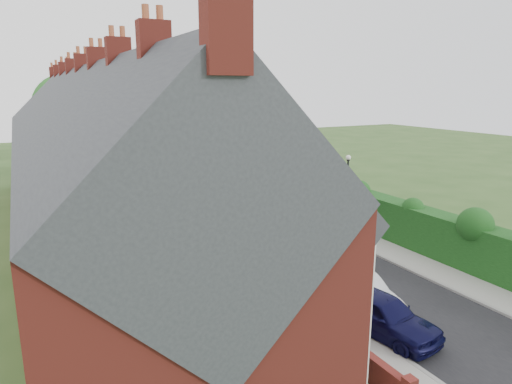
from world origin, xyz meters
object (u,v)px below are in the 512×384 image
Objects in this scene: car_red at (167,182)px; car_beige at (172,178)px; car_navy at (382,314)px; car_green at (205,194)px; lamppost at (347,184)px; car_silver_b at (259,237)px; car_black at (140,161)px; car_white at (225,219)px; horse_cart at (212,184)px; car_grey at (151,163)px; car_silver_a at (359,290)px; horse at (221,196)px.

car_beige is (1.05, 2.00, -0.04)m from car_red.
car_navy is 28.08m from car_red.
lamppost is at bearing -71.76° from car_green.
car_navy is at bearing -98.70° from car_green.
car_silver_b is at bearing 79.86° from car_navy.
car_black is (0.66, 31.03, 0.02)m from car_silver_b.
car_black is (-0.59, 19.33, 0.06)m from car_green.
horse_cart is at bearing 81.07° from car_white.
car_beige is 9.00m from car_grey.
car_white is at bearing -80.29° from car_red.
car_navy is at bearing -101.59° from car_black.
car_navy is at bearing -80.26° from car_red.
lamppost is 12.98m from car_green.
lamppost is 1.52× the size of horse_cart.
car_silver_b is 1.65× the size of horse_cart.
lamppost reaches higher than car_silver_b.
car_silver_a is 1.05× the size of car_green.
car_silver_a is 12.89m from car_white.
car_beige reaches higher than car_white.
lamppost is at bearing -90.08° from car_grey.
horse_cart is (2.28, 7.72, 0.72)m from car_white.
horse_cart is at bearing 90.19° from car_silver_a.
car_red is at bearing -107.19° from car_grey.
car_green is at bearing -68.14° from car_red.
car_red is at bearing 96.13° from car_silver_a.
car_white is 15.16m from car_beige.
car_navy is 1.00× the size of car_black.
car_black is (-0.67, 2.21, 0.03)m from car_grey.
car_silver_a is at bearing -97.19° from car_green.
horse_cart is at bearing 108.40° from lamppost.
car_navy is at bearing -95.70° from horse_cart.
lamppost is 10.33m from car_silver_a.
car_beige is at bearing 105.12° from lamppost.
car_red is 13.22m from car_black.
lamppost is 0.98× the size of car_beige.
car_silver_b is 1.07× the size of car_beige.
car_black reaches higher than car_white.
car_black is at bearing 84.54° from car_beige.
car_navy is 2.70× the size of horse.
car_silver_b is at bearing -81.55° from car_white.
horse is (1.23, -9.29, 0.01)m from car_beige.
car_black reaches higher than horse.
car_green is at bearing 95.32° from car_silver_b.
car_red is 11.08m from car_grey.
lamppost is 13.20m from horse_cart.
car_grey reaches higher than car_green.
horse_cart is (-4.12, 12.40, -1.90)m from lamppost.
horse is (2.20, 10.54, -0.04)m from car_silver_b.
car_red is at bearing 112.84° from horse_cart.
car_silver_b is 31.04m from car_black.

